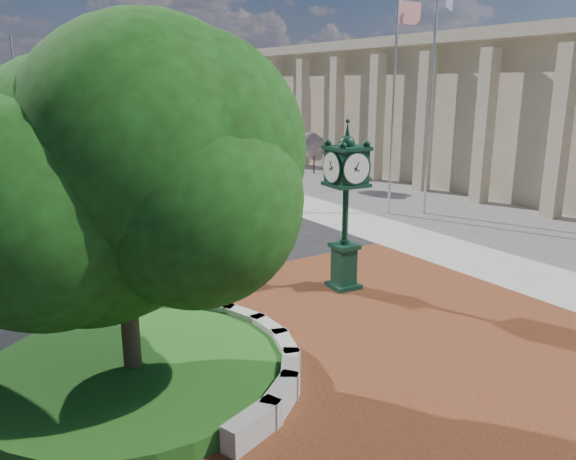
% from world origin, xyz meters
% --- Properties ---
extents(ground, '(200.00, 200.00, 0.00)m').
position_xyz_m(ground, '(0.00, 0.00, 0.00)').
color(ground, black).
rests_on(ground, ground).
extents(plaza, '(12.00, 12.00, 0.04)m').
position_xyz_m(plaza, '(0.00, -1.00, 0.02)').
color(plaza, '#632C17').
rests_on(plaza, ground).
extents(sidewalk, '(20.00, 50.00, 0.04)m').
position_xyz_m(sidewalk, '(16.00, 10.00, 0.02)').
color(sidewalk, '#9E9B93').
rests_on(sidewalk, ground).
extents(planter_wall, '(2.96, 6.77, 0.54)m').
position_xyz_m(planter_wall, '(-2.71, -0.00, 0.27)').
color(planter_wall, '#9E9B93').
rests_on(planter_wall, ground).
extents(grass_bed, '(6.10, 6.10, 0.40)m').
position_xyz_m(grass_bed, '(-5.00, 0.00, 0.20)').
color(grass_bed, '#1E4D16').
rests_on(grass_bed, ground).
extents(civic_building, '(17.35, 44.00, 8.60)m').
position_xyz_m(civic_building, '(23.60, 12.00, 4.33)').
color(civic_building, tan).
rests_on(civic_building, ground).
extents(tree_planter, '(5.20, 5.20, 6.33)m').
position_xyz_m(tree_planter, '(-5.00, 0.00, 3.72)').
color(tree_planter, '#38281C').
rests_on(tree_planter, ground).
extents(tree_street, '(4.40, 4.40, 5.45)m').
position_xyz_m(tree_street, '(-4.00, 18.00, 3.24)').
color(tree_street, '#38281C').
rests_on(tree_street, ground).
extents(post_clock, '(1.10, 1.10, 4.90)m').
position_xyz_m(post_clock, '(1.99, 1.97, 2.69)').
color(post_clock, black).
rests_on(post_clock, ground).
extents(parked_car, '(1.99, 4.66, 1.57)m').
position_xyz_m(parked_car, '(2.89, 40.82, 0.78)').
color(parked_car, '#5A0C0E').
rests_on(parked_car, ground).
extents(flagpole_a, '(1.52, 0.17, 9.69)m').
position_xyz_m(flagpole_a, '(9.85, 8.55, 4.97)').
color(flagpole_a, silver).
rests_on(flagpole_a, ground).
extents(flagpole_b, '(1.52, 0.82, 10.42)m').
position_xyz_m(flagpole_b, '(11.28, 7.68, 5.34)').
color(flagpole_b, silver).
rests_on(flagpole_b, ground).
extents(street_lamp_near, '(1.81, 0.39, 8.07)m').
position_xyz_m(street_lamp_near, '(1.33, 25.58, 4.73)').
color(street_lamp_near, slate).
rests_on(street_lamp_near, ground).
extents(street_lamp_far, '(2.23, 0.61, 9.98)m').
position_xyz_m(street_lamp_far, '(-0.43, 43.77, 5.85)').
color(street_lamp_far, slate).
rests_on(street_lamp_far, ground).
extents(shrub_near, '(1.20, 1.20, 2.20)m').
position_xyz_m(shrub_near, '(11.73, 14.84, 1.59)').
color(shrub_near, '#38281C').
rests_on(shrub_near, ground).
extents(shrub_mid, '(1.20, 1.20, 2.20)m').
position_xyz_m(shrub_mid, '(13.88, 20.24, 1.59)').
color(shrub_mid, '#38281C').
rests_on(shrub_mid, ground).
extents(shrub_far, '(1.20, 1.20, 2.20)m').
position_xyz_m(shrub_far, '(13.95, 24.77, 1.59)').
color(shrub_far, '#38281C').
rests_on(shrub_far, ground).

